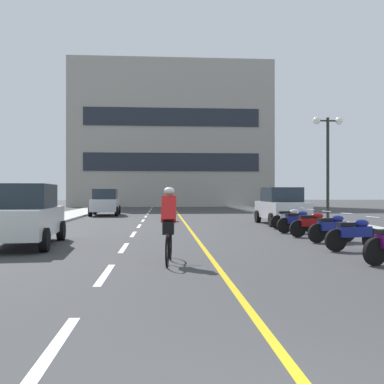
% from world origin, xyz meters
% --- Properties ---
extents(ground_plane, '(140.00, 140.00, 0.00)m').
position_xyz_m(ground_plane, '(0.00, 21.00, 0.00)').
color(ground_plane, '#38383A').
extents(curb_left, '(2.40, 72.00, 0.12)m').
position_xyz_m(curb_left, '(-7.20, 24.00, 0.06)').
color(curb_left, '#A8A8A3').
rests_on(curb_left, ground).
extents(curb_right, '(2.40, 72.00, 0.12)m').
position_xyz_m(curb_right, '(7.20, 24.00, 0.06)').
color(curb_right, '#A8A8A3').
rests_on(curb_right, ground).
extents(lane_dash_0, '(0.14, 2.20, 0.01)m').
position_xyz_m(lane_dash_0, '(-2.00, 2.00, 0.00)').
color(lane_dash_0, silver).
rests_on(lane_dash_0, ground).
extents(lane_dash_1, '(0.14, 2.20, 0.01)m').
position_xyz_m(lane_dash_1, '(-2.00, 6.00, 0.00)').
color(lane_dash_1, silver).
rests_on(lane_dash_1, ground).
extents(lane_dash_2, '(0.14, 2.20, 0.01)m').
position_xyz_m(lane_dash_2, '(-2.00, 10.00, 0.00)').
color(lane_dash_2, silver).
rests_on(lane_dash_2, ground).
extents(lane_dash_3, '(0.14, 2.20, 0.01)m').
position_xyz_m(lane_dash_3, '(-2.00, 14.00, 0.00)').
color(lane_dash_3, silver).
rests_on(lane_dash_3, ground).
extents(lane_dash_4, '(0.14, 2.20, 0.01)m').
position_xyz_m(lane_dash_4, '(-2.00, 18.00, 0.00)').
color(lane_dash_4, silver).
rests_on(lane_dash_4, ground).
extents(lane_dash_5, '(0.14, 2.20, 0.01)m').
position_xyz_m(lane_dash_5, '(-2.00, 22.00, 0.00)').
color(lane_dash_5, silver).
rests_on(lane_dash_5, ground).
extents(lane_dash_6, '(0.14, 2.20, 0.01)m').
position_xyz_m(lane_dash_6, '(-2.00, 26.00, 0.00)').
color(lane_dash_6, silver).
rests_on(lane_dash_6, ground).
extents(lane_dash_7, '(0.14, 2.20, 0.01)m').
position_xyz_m(lane_dash_7, '(-2.00, 30.00, 0.00)').
color(lane_dash_7, silver).
rests_on(lane_dash_7, ground).
extents(lane_dash_8, '(0.14, 2.20, 0.01)m').
position_xyz_m(lane_dash_8, '(-2.00, 34.00, 0.00)').
color(lane_dash_8, silver).
rests_on(lane_dash_8, ground).
extents(lane_dash_9, '(0.14, 2.20, 0.01)m').
position_xyz_m(lane_dash_9, '(-2.00, 38.00, 0.00)').
color(lane_dash_9, silver).
rests_on(lane_dash_9, ground).
extents(lane_dash_10, '(0.14, 2.20, 0.01)m').
position_xyz_m(lane_dash_10, '(-2.00, 42.00, 0.00)').
color(lane_dash_10, silver).
rests_on(lane_dash_10, ground).
extents(lane_dash_11, '(0.14, 2.20, 0.01)m').
position_xyz_m(lane_dash_11, '(-2.00, 46.00, 0.00)').
color(lane_dash_11, silver).
rests_on(lane_dash_11, ground).
extents(centre_line_yellow, '(0.12, 66.00, 0.01)m').
position_xyz_m(centre_line_yellow, '(0.25, 24.00, 0.00)').
color(centre_line_yellow, gold).
rests_on(centre_line_yellow, ground).
extents(office_building, '(22.86, 9.05, 16.44)m').
position_xyz_m(office_building, '(0.14, 49.47, 8.22)').
color(office_building, '#9E998E').
rests_on(office_building, ground).
extents(street_lamp_mid, '(1.46, 0.36, 5.08)m').
position_xyz_m(street_lamp_mid, '(7.01, 17.88, 3.84)').
color(street_lamp_mid, black).
rests_on(street_lamp_mid, curb_right).
extents(parked_car_near, '(2.17, 4.31, 1.82)m').
position_xyz_m(parked_car_near, '(-4.97, 10.61, 0.92)').
color(parked_car_near, black).
rests_on(parked_car_near, ground).
extents(parked_car_mid, '(1.96, 4.22, 1.82)m').
position_xyz_m(parked_car_mid, '(4.93, 18.54, 0.92)').
color(parked_car_mid, black).
rests_on(parked_car_mid, ground).
extents(parked_car_far, '(2.07, 4.27, 1.82)m').
position_xyz_m(parked_car_far, '(-4.84, 27.74, 0.92)').
color(parked_car_far, black).
rests_on(parked_car_far, ground).
extents(motorcycle_3, '(1.70, 0.60, 0.92)m').
position_xyz_m(motorcycle_3, '(4.24, 8.89, 0.47)').
color(motorcycle_3, black).
rests_on(motorcycle_3, ground).
extents(motorcycle_4, '(1.68, 0.66, 0.92)m').
position_xyz_m(motorcycle_4, '(4.44, 10.91, 0.47)').
color(motorcycle_4, black).
rests_on(motorcycle_4, ground).
extents(motorcycle_5, '(1.70, 0.60, 0.92)m').
position_xyz_m(motorcycle_5, '(4.38, 12.54, 0.47)').
color(motorcycle_5, black).
rests_on(motorcycle_5, ground).
extents(motorcycle_6, '(1.70, 0.60, 0.92)m').
position_xyz_m(motorcycle_6, '(4.34, 14.09, 0.47)').
color(motorcycle_6, black).
rests_on(motorcycle_6, ground).
extents(motorcycle_7, '(1.70, 0.60, 0.92)m').
position_xyz_m(motorcycle_7, '(4.57, 15.82, 0.47)').
color(motorcycle_7, black).
rests_on(motorcycle_7, ground).
extents(cyclist_rider, '(0.42, 1.77, 1.71)m').
position_xyz_m(cyclist_rider, '(-0.77, 7.29, 0.89)').
color(cyclist_rider, black).
rests_on(cyclist_rider, ground).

